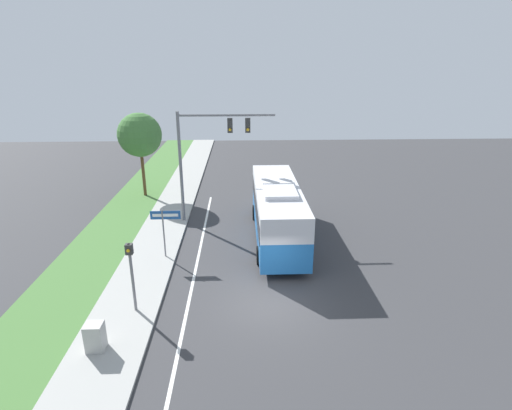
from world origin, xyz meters
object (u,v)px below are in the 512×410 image
object	(u,v)px
signal_gantry	(207,146)
pedestrian_signal	(131,267)
utility_cabinet	(95,337)
bus	(277,208)
street_sign	(165,224)

from	to	relation	value
signal_gantry	pedestrian_signal	xyz separation A→B (m)	(-2.42, -10.37, -2.96)
pedestrian_signal	utility_cabinet	world-z (taller)	pedestrian_signal
bus	street_sign	xyz separation A→B (m)	(-6.17, -2.36, 0.08)
street_sign	bus	bearing A→B (deg)	20.90
signal_gantry	utility_cabinet	size ratio (longest dim) A/B	6.74
bus	pedestrian_signal	xyz separation A→B (m)	(-6.64, -7.37, 0.22)
bus	utility_cabinet	distance (m)	12.41
signal_gantry	utility_cabinet	bearing A→B (deg)	-104.20
signal_gantry	street_sign	bearing A→B (deg)	-109.97
signal_gantry	pedestrian_signal	size ratio (longest dim) A/B	2.28
signal_gantry	pedestrian_signal	distance (m)	11.05
bus	street_sign	distance (m)	6.60
bus	signal_gantry	world-z (taller)	signal_gantry
bus	pedestrian_signal	distance (m)	9.92
bus	street_sign	size ratio (longest dim) A/B	3.75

